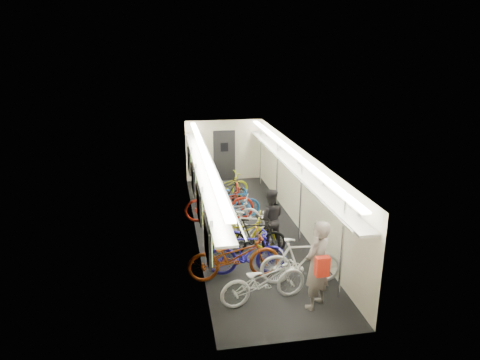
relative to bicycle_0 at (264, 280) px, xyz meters
name	(u,v)px	position (x,y,z in m)	size (l,w,h in m)	color
train_car_shell	(231,169)	(0.00, 4.37, 1.16)	(10.00, 10.00, 10.00)	black
bicycle_0	(264,280)	(0.00, 0.00, 0.00)	(0.66, 1.90, 1.00)	silver
bicycle_1	(247,253)	(-0.14, 1.16, 0.07)	(0.53, 1.88, 1.13)	#1E1893
bicycle_2	(234,256)	(-0.45, 1.03, 0.06)	(0.75, 2.14, 1.13)	maroon
bicycle_3	(254,236)	(0.24, 2.14, -0.01)	(0.46, 1.64, 0.99)	black
bicycle_4	(241,231)	(-0.03, 2.57, -0.01)	(0.64, 1.84, 0.97)	yellow
bicycle_5	(250,229)	(0.21, 2.59, 0.00)	(0.47, 1.67, 1.00)	silver
bicycle_6	(230,211)	(-0.10, 4.03, -0.02)	(0.63, 1.81, 0.95)	#B6B5BA
bicycle_7	(234,204)	(0.12, 4.58, -0.01)	(0.46, 1.61, 0.97)	#1C5EAA
bicycle_8	(219,203)	(-0.36, 4.53, 0.06)	(0.74, 2.13, 1.12)	#9D1F11
bicycle_9	(227,194)	(0.03, 5.49, -0.02)	(0.45, 1.58, 0.95)	black
bicycle_10	(224,186)	(0.04, 6.37, -0.03)	(0.63, 1.79, 0.94)	#BDC912
bicycle_11	(301,261)	(0.99, 0.58, 0.06)	(0.52, 1.85, 1.11)	silver
passenger_near	(317,265)	(1.01, -0.34, 0.45)	(0.69, 0.45, 1.90)	gray
passenger_mid	(270,218)	(0.73, 2.48, 0.31)	(0.79, 0.62, 1.63)	black
backpack	(322,266)	(0.87, -0.98, 0.78)	(0.26, 0.14, 0.38)	red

